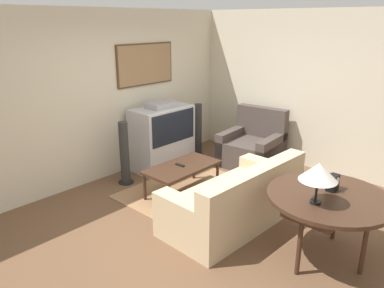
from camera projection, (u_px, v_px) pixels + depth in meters
name	position (u px, v px, depth m)	size (l,w,h in m)	color
ground_plane	(205.00, 215.00, 5.07)	(12.00, 12.00, 0.00)	brown
wall_back	(106.00, 96.00, 6.01)	(12.00, 0.10, 2.70)	beige
wall_right	(305.00, 91.00, 6.48)	(0.06, 12.00, 2.70)	beige
area_rug	(191.00, 191.00, 5.75)	(1.94, 1.60, 0.01)	#99704C
tv	(162.00, 137.00, 6.56)	(1.08, 0.59, 1.18)	#B7B7BC
couch	(236.00, 202.00, 4.80)	(1.95, 0.99, 0.83)	#CCB289
armchair	(252.00, 147.00, 6.78)	(1.01, 1.04, 1.00)	#473D38
coffee_table	(182.00, 169.00, 5.57)	(1.15, 0.60, 0.46)	#3D2619
console_table	(329.00, 201.00, 3.96)	(1.29, 1.29, 0.76)	#3D2619
table_lamp	(319.00, 172.00, 3.66)	(0.38, 0.38, 0.43)	black
mantel_clock	(333.00, 183.00, 4.03)	(0.15, 0.10, 0.18)	black
remote	(180.00, 165.00, 5.56)	(0.05, 0.16, 0.02)	black
speaker_tower_left	(125.00, 155.00, 5.93)	(0.25, 0.25, 1.02)	black
speaker_tower_right	(198.00, 131.00, 7.16)	(0.25, 0.25, 1.02)	black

